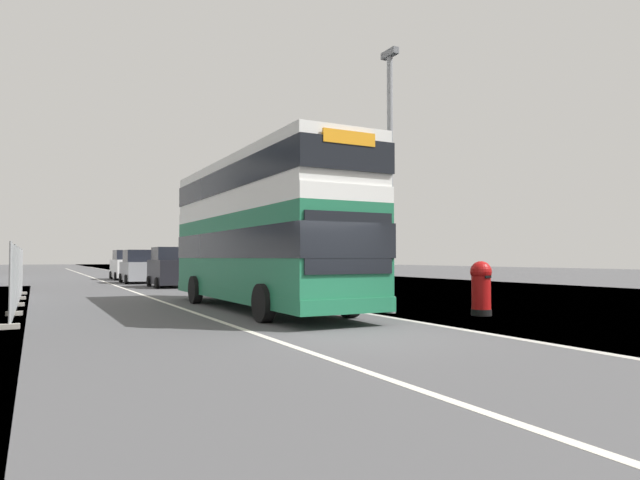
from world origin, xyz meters
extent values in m
cube|color=#4C4C4F|center=(0.00, 0.00, -0.05)|extent=(140.00, 280.00, 0.10)
cube|color=#B2AFA8|center=(2.71, 0.00, 0.00)|extent=(0.24, 196.00, 0.01)
cube|color=silver|center=(-1.79, 0.00, 0.00)|extent=(0.16, 168.00, 0.01)
cube|color=#1E6B47|center=(0.39, 6.67, 1.68)|extent=(2.62, 11.34, 2.66)
cube|color=white|center=(0.39, 6.67, 3.21)|extent=(2.62, 11.34, 0.40)
cube|color=white|center=(0.39, 6.67, 4.10)|extent=(2.59, 11.23, 1.39)
cube|color=black|center=(0.39, 6.67, 2.08)|extent=(2.64, 11.45, 0.85)
cube|color=black|center=(0.39, 6.67, 4.10)|extent=(2.63, 11.40, 0.77)
cube|color=black|center=(0.42, 0.98, 2.01)|extent=(2.36, 0.07, 1.46)
cube|color=orange|center=(0.42, 0.98, 4.49)|extent=(1.41, 0.07, 0.32)
cube|color=#1E6B47|center=(0.39, 6.67, 0.53)|extent=(2.64, 11.45, 0.36)
cylinder|color=black|center=(-0.87, 3.15, 0.50)|extent=(0.30, 1.00, 1.00)
cylinder|color=black|center=(1.69, 3.16, 0.50)|extent=(0.30, 1.00, 1.00)
cylinder|color=black|center=(-0.90, 9.78, 0.50)|extent=(0.30, 1.00, 1.00)
cylinder|color=black|center=(1.66, 9.79, 0.50)|extent=(0.30, 1.00, 1.00)
cylinder|color=gray|center=(3.42, 3.64, 3.89)|extent=(0.18, 0.18, 7.77)
cube|color=slate|center=(3.42, 3.64, 7.89)|extent=(0.20, 0.70, 0.20)
cylinder|color=gray|center=(3.42, 3.64, 0.25)|extent=(0.29, 0.29, 0.50)
cylinder|color=black|center=(5.34, 1.88, 0.09)|extent=(0.59, 0.59, 0.18)
cylinder|color=#AD0F0F|center=(5.34, 1.88, 0.72)|extent=(0.54, 0.54, 1.08)
sphere|color=#AD0F0F|center=(5.34, 1.88, 1.26)|extent=(0.61, 0.61, 0.61)
cube|color=black|center=(5.34, 1.60, 1.12)|extent=(0.22, 0.03, 0.07)
cube|color=orange|center=(3.85, 7.43, 0.97)|extent=(1.82, 0.31, 0.20)
cube|color=white|center=(3.85, 7.43, 0.65)|extent=(1.82, 0.31, 0.20)
cube|color=orange|center=(3.04, 7.53, 0.49)|extent=(0.08, 0.08, 0.97)
cube|color=black|center=(3.04, 7.53, 0.04)|extent=(0.20, 0.45, 0.08)
cube|color=orange|center=(4.67, 7.32, 0.49)|extent=(0.08, 0.08, 0.97)
cube|color=black|center=(4.67, 7.32, 0.04)|extent=(0.20, 0.45, 0.08)
cube|color=#A8AAAD|center=(-6.61, 6.37, 1.03)|extent=(0.04, 3.26, 1.95)
cube|color=#A8AAAD|center=(-6.61, 9.77, 1.03)|extent=(0.04, 3.26, 1.95)
cube|color=#A8AAAD|center=(-6.61, 13.17, 1.03)|extent=(0.04, 3.26, 1.95)
cube|color=#A8AAAD|center=(-6.61, 16.57, 1.03)|extent=(0.04, 3.26, 1.95)
cylinder|color=#939699|center=(-6.61, 4.67, 1.03)|extent=(0.06, 0.06, 2.05)
cube|color=gray|center=(-6.61, 4.67, 0.06)|extent=(0.44, 0.20, 0.12)
cylinder|color=#939699|center=(-6.61, 8.07, 1.03)|extent=(0.06, 0.06, 2.05)
cube|color=gray|center=(-6.61, 8.07, 0.06)|extent=(0.44, 0.20, 0.12)
cylinder|color=#939699|center=(-6.61, 11.47, 1.03)|extent=(0.06, 0.06, 2.05)
cube|color=gray|center=(-6.61, 11.47, 0.06)|extent=(0.44, 0.20, 0.12)
cylinder|color=#939699|center=(-6.61, 14.87, 1.03)|extent=(0.06, 0.06, 2.05)
cube|color=gray|center=(-6.61, 14.87, 0.06)|extent=(0.44, 0.20, 0.12)
cylinder|color=#939699|center=(-6.61, 18.27, 1.03)|extent=(0.06, 0.06, 2.05)
cube|color=gray|center=(-6.61, 18.27, 0.06)|extent=(0.44, 0.20, 0.12)
cube|color=black|center=(0.66, 21.50, 0.86)|extent=(1.77, 3.84, 1.36)
cube|color=black|center=(0.66, 21.50, 1.90)|extent=(1.63, 2.11, 0.72)
cylinder|color=black|center=(1.54, 22.69, 0.30)|extent=(0.20, 0.60, 0.60)
cylinder|color=black|center=(-0.23, 22.69, 0.30)|extent=(0.20, 0.60, 0.60)
cylinder|color=black|center=(1.54, 20.31, 0.30)|extent=(0.20, 0.60, 0.60)
cylinder|color=black|center=(-0.23, 20.31, 0.30)|extent=(0.20, 0.60, 0.60)
cube|color=gray|center=(-0.03, 27.64, 0.78)|extent=(1.83, 4.10, 1.20)
cube|color=black|center=(-0.03, 27.64, 1.78)|extent=(1.69, 2.26, 0.80)
cylinder|color=black|center=(0.89, 28.91, 0.30)|extent=(0.20, 0.60, 0.60)
cylinder|color=black|center=(-0.94, 28.91, 0.30)|extent=(0.20, 0.60, 0.60)
cylinder|color=black|center=(0.89, 26.36, 0.30)|extent=(0.20, 0.60, 0.60)
cylinder|color=black|center=(-0.94, 26.36, 0.30)|extent=(0.20, 0.60, 0.60)
cube|color=silver|center=(0.13, 34.11, 0.85)|extent=(1.86, 4.59, 1.34)
cube|color=black|center=(0.13, 34.11, 1.88)|extent=(1.71, 2.53, 0.72)
cylinder|color=black|center=(1.06, 35.53, 0.30)|extent=(0.20, 0.60, 0.60)
cylinder|color=black|center=(-0.80, 35.53, 0.30)|extent=(0.20, 0.60, 0.60)
cylinder|color=black|center=(1.06, 32.68, 0.30)|extent=(0.20, 0.60, 0.60)
cylinder|color=black|center=(-0.80, 32.68, 0.30)|extent=(0.20, 0.60, 0.60)
camera|label=1|loc=(-6.12, -10.11, 1.66)|focal=30.94mm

